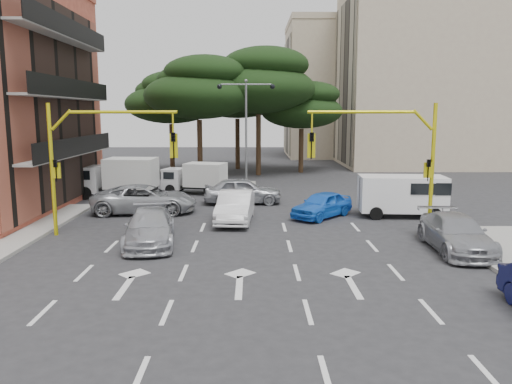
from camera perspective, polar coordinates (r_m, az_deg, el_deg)
ground at (r=21.17m, az=-1.59°, el=-6.21°), size 120.00×120.00×0.00m
median_strip at (r=36.83m, az=-1.12°, el=0.51°), size 1.40×6.00×0.15m
apartment_beige_near at (r=56.06m, az=20.42°, el=12.42°), size 20.20×12.15×18.70m
apartment_beige_far at (r=65.68m, az=10.75°, el=11.39°), size 16.20×12.15×16.70m
pine_left_near at (r=42.64m, az=-6.48°, el=11.78°), size 9.15×9.15×10.23m
pine_center at (r=44.45m, az=0.36°, el=12.62°), size 9.98×9.98×11.16m
pine_left_far at (r=46.96m, az=-9.65°, el=10.61°), size 8.32×8.32×9.30m
pine_right at (r=46.60m, az=5.32°, el=9.86°), size 7.49×7.49×8.37m
pine_back at (r=49.42m, az=-2.09°, el=11.46°), size 9.15×9.15×10.23m
signal_mast_right at (r=23.36m, az=15.45°, el=4.59°), size 5.79×0.37×6.00m
signal_mast_left at (r=23.60m, az=-18.35°, el=4.50°), size 5.79×0.37×6.00m
street_lamp_center at (r=36.41m, az=-1.14°, el=8.86°), size 4.16×0.36×7.77m
car_white_hatch at (r=25.67m, az=-2.38°, el=-1.68°), size 2.00×4.89×1.58m
car_blue_compact at (r=26.95m, az=7.55°, el=-1.44°), size 3.93×4.10×1.38m
car_silver_wagon at (r=21.81m, az=-12.04°, el=-3.98°), size 2.73×5.26×1.46m
car_silver_cross_a at (r=28.53m, az=-12.60°, el=-0.78°), size 5.84×2.87×1.59m
car_silver_cross_b at (r=30.67m, az=-1.53°, el=0.15°), size 4.90×2.27×1.62m
car_silver_parked at (r=21.86m, az=21.87°, el=-4.42°), size 2.20×5.08×1.45m
van_white at (r=27.99m, az=16.32°, el=-0.43°), size 4.64×2.35×2.25m
box_truck_a at (r=34.12m, az=-15.58°, el=1.57°), size 5.44×2.56×2.61m
box_truck_b at (r=34.67m, az=-7.01°, el=1.57°), size 4.70×2.95×2.15m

